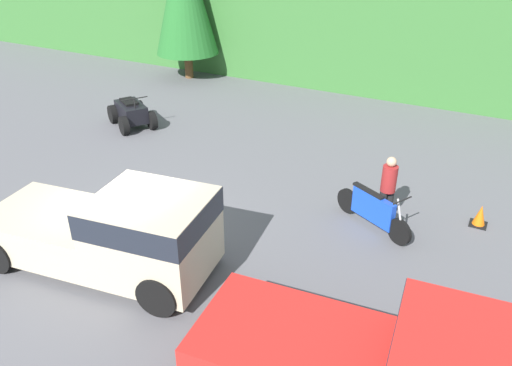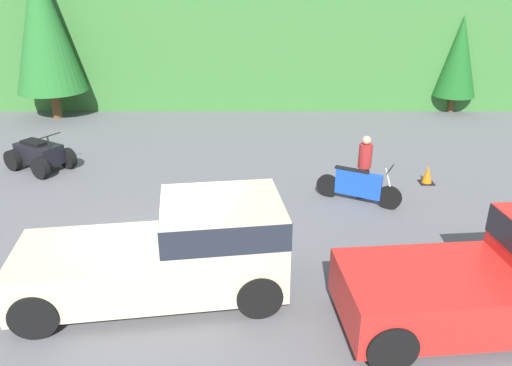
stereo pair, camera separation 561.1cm
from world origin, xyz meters
name	(u,v)px [view 1 (the left image)]	position (x,y,z in m)	size (l,w,h in m)	color
ground_plane	(134,242)	(0.00, 0.00, 0.00)	(80.00, 80.00, 0.00)	#5B5B60
hillside_backdrop	(355,22)	(0.00, 16.00, 2.48)	(44.00, 6.00, 4.96)	#387033
pickup_truck_second	(118,231)	(0.48, -0.91, 1.01)	(5.29, 2.77, 1.93)	beige
dirt_bike	(373,210)	(4.77, 3.30, 0.49)	(2.16, 1.26, 1.17)	black
quad_atv	(132,113)	(-4.97, 5.82, 0.48)	(2.38, 2.12, 1.21)	black
rider_person	(388,188)	(4.98, 3.70, 0.97)	(0.52, 0.52, 1.79)	black
traffic_cone	(480,216)	(7.12, 4.65, 0.25)	(0.42, 0.42, 0.55)	black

